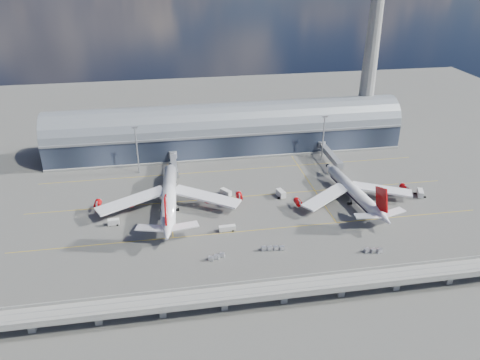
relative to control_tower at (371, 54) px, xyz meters
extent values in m
plane|color=#474744|center=(-85.00, -83.00, -51.64)|extent=(500.00, 500.00, 0.00)
cube|color=gold|center=(-85.00, -93.00, -51.63)|extent=(200.00, 0.25, 0.01)
cube|color=gold|center=(-85.00, -63.00, -51.63)|extent=(200.00, 0.25, 0.01)
cube|color=gold|center=(-85.00, -33.00, -51.63)|extent=(200.00, 0.25, 0.01)
cube|color=gold|center=(-120.00, -53.00, -51.63)|extent=(0.25, 80.00, 0.01)
cube|color=gold|center=(-50.00, -53.00, -51.63)|extent=(0.25, 80.00, 0.01)
cube|color=#202735|center=(-85.00, -5.00, -44.64)|extent=(200.00, 28.00, 14.00)
cylinder|color=gray|center=(-85.00, -5.00, -37.64)|extent=(200.00, 28.00, 28.00)
cube|color=gray|center=(-85.00, -19.00, -37.64)|extent=(200.00, 1.00, 1.20)
cube|color=gray|center=(-85.00, -5.00, -51.04)|extent=(200.00, 30.00, 1.20)
cube|color=gray|center=(0.00, 0.00, -47.64)|extent=(18.00, 18.00, 8.00)
cone|color=gray|center=(0.00, 0.00, -6.64)|extent=(10.00, 10.00, 90.00)
cube|color=gray|center=(-85.00, -138.00, -46.14)|extent=(220.00, 8.50, 1.20)
cube|color=gray|center=(-85.00, -142.00, -45.04)|extent=(220.00, 0.40, 1.20)
cube|color=gray|center=(-85.00, -134.00, -45.04)|extent=(220.00, 0.40, 1.20)
cube|color=gray|center=(-85.00, -139.50, -45.49)|extent=(220.00, 0.12, 0.12)
cube|color=gray|center=(-85.00, -136.50, -45.49)|extent=(220.00, 0.12, 0.12)
cube|color=gray|center=(-165.00, -138.00, -49.14)|extent=(2.20, 2.20, 5.00)
cube|color=gray|center=(-145.00, -138.00, -49.14)|extent=(2.20, 2.20, 5.00)
cube|color=gray|center=(-125.00, -138.00, -49.14)|extent=(2.20, 2.20, 5.00)
cube|color=gray|center=(-105.00, -138.00, -49.14)|extent=(2.20, 2.20, 5.00)
cube|color=gray|center=(-85.00, -138.00, -49.14)|extent=(2.20, 2.20, 5.00)
cube|color=gray|center=(-65.00, -138.00, -49.14)|extent=(2.20, 2.20, 5.00)
cube|color=gray|center=(-45.00, -138.00, -49.14)|extent=(2.20, 2.20, 5.00)
cube|color=gray|center=(-25.00, -138.00, -49.14)|extent=(2.20, 2.20, 5.00)
cylinder|color=gray|center=(-135.00, -28.00, -39.14)|extent=(0.70, 0.70, 25.00)
cube|color=gray|center=(-135.00, -28.00, -26.44)|extent=(3.00, 0.40, 1.00)
cylinder|color=gray|center=(-35.00, -28.00, -39.14)|extent=(0.70, 0.70, 25.00)
cube|color=gray|center=(-35.00, -28.00, -26.44)|extent=(3.00, 0.40, 1.00)
cylinder|color=white|center=(-120.36, -66.99, -45.52)|extent=(9.14, 52.63, 6.32)
cone|color=white|center=(-118.78, -37.89, -45.52)|extent=(6.74, 8.23, 6.32)
cone|color=white|center=(-122.04, -98.06, -44.73)|extent=(6.95, 12.17, 6.32)
cube|color=#A80709|center=(-121.88, -95.10, -36.93)|extent=(1.33, 11.83, 13.07)
cube|color=white|center=(-136.97, -68.07, -46.31)|extent=(32.20, 20.57, 2.55)
cube|color=white|center=(-103.96, -69.85, -46.31)|extent=(31.34, 23.20, 2.55)
cylinder|color=#A80709|center=(-137.47, -66.06, -48.08)|extent=(3.42, 5.10, 3.16)
cylinder|color=#A80709|center=(-152.14, -65.27, -48.08)|extent=(3.42, 5.10, 3.16)
cylinder|color=#A80709|center=(-103.24, -67.91, -48.08)|extent=(3.42, 5.10, 3.16)
cylinder|color=#A80709|center=(-88.57, -68.71, -48.08)|extent=(3.42, 5.10, 3.16)
cylinder|color=gray|center=(-119.36, -48.55, -50.16)|extent=(0.49, 0.49, 2.96)
cylinder|color=gray|center=(-123.73, -70.76, -50.16)|extent=(0.59, 0.59, 2.96)
cylinder|color=gray|center=(-117.42, -71.10, -50.16)|extent=(0.59, 0.59, 2.96)
cylinder|color=black|center=(-123.73, -70.76, -51.09)|extent=(2.25, 1.60, 1.48)
cylinder|color=black|center=(-117.42, -71.10, -51.09)|extent=(2.25, 1.60, 1.48)
cylinder|color=white|center=(-35.79, -74.82, -46.29)|extent=(9.42, 44.14, 5.26)
cone|color=white|center=(-38.15, -50.29, -46.29)|extent=(5.93, 7.72, 5.26)
cone|color=white|center=(-33.26, -101.14, -45.56)|extent=(6.27, 11.33, 5.26)
cube|color=#A80709|center=(-33.52, -98.44, -38.68)|extent=(1.67, 10.85, 12.00)
cube|color=white|center=(-49.75, -77.98, -47.01)|extent=(26.80, 21.13, 2.25)
cube|color=white|center=(-21.49, -75.26, -47.01)|extent=(28.03, 17.17, 2.25)
cylinder|color=black|center=(-35.79, -74.82, -47.73)|extent=(8.21, 39.58, 4.47)
cylinder|color=#A80709|center=(-50.44, -76.22, -48.65)|extent=(3.32, 4.79, 2.90)
cylinder|color=#A80709|center=(-63.00, -77.43, -48.65)|extent=(3.32, 4.79, 2.90)
cylinder|color=#A80709|center=(-21.14, -73.41, -48.65)|extent=(3.32, 4.79, 2.90)
cylinder|color=#A80709|center=(-8.58, -72.20, -48.65)|extent=(3.32, 4.79, 2.90)
cylinder|color=gray|center=(-37.27, -59.43, -50.28)|extent=(0.45, 0.45, 2.72)
cylinder|color=gray|center=(-38.33, -78.70, -50.28)|extent=(0.54, 0.54, 2.72)
cylinder|color=gray|center=(-32.56, -78.15, -50.28)|extent=(0.54, 0.54, 2.72)
cylinder|color=black|center=(-38.33, -78.70, -51.14)|extent=(2.11, 1.54, 1.36)
cylinder|color=black|center=(-32.56, -78.15, -51.14)|extent=(2.11, 1.54, 1.36)
cube|color=gray|center=(-116.86, -31.00, -46.44)|extent=(3.00, 24.00, 3.00)
cube|color=gray|center=(-116.86, -43.00, -46.44)|extent=(3.60, 3.60, 3.40)
cylinder|color=gray|center=(-116.86, -19.00, -46.44)|extent=(4.40, 4.40, 4.00)
cylinder|color=gray|center=(-116.86, -43.00, -49.94)|extent=(0.50, 0.50, 3.40)
cylinder|color=black|center=(-116.86, -43.00, -51.29)|extent=(1.40, 0.80, 0.80)
cube|color=gray|center=(-32.29, -33.00, -46.44)|extent=(3.00, 28.00, 3.00)
cube|color=gray|center=(-32.29, -47.00, -46.44)|extent=(3.60, 3.60, 3.40)
cylinder|color=gray|center=(-32.29, -19.00, -46.44)|extent=(4.40, 4.40, 4.00)
cylinder|color=gray|center=(-32.29, -47.00, -49.94)|extent=(0.50, 0.50, 3.40)
cylinder|color=black|center=(-32.29, -47.00, -51.29)|extent=(1.40, 0.80, 0.80)
cube|color=beige|center=(-121.34, -74.99, -50.11)|extent=(2.52, 6.77, 2.48)
cylinder|color=black|center=(-121.45, -72.86, -51.21)|extent=(2.42, 0.98, 0.86)
cylinder|color=black|center=(-121.23, -77.12, -51.21)|extent=(2.42, 0.98, 0.86)
cube|color=beige|center=(-144.61, -78.84, -50.11)|extent=(4.86, 2.38, 2.49)
cylinder|color=black|center=(-143.08, -78.90, -51.21)|extent=(0.95, 2.42, 0.86)
cylinder|color=black|center=(-146.14, -78.79, -51.21)|extent=(0.95, 2.42, 0.86)
cube|color=beige|center=(-97.36, -91.64, -50.25)|extent=(7.02, 2.28, 2.26)
cylinder|color=black|center=(-95.15, -91.73, -51.25)|extent=(0.87, 2.20, 0.78)
cylinder|color=black|center=(-99.58, -91.55, -51.25)|extent=(0.87, 2.20, 0.78)
cube|color=beige|center=(-2.22, -76.58, -50.00)|extent=(4.41, 6.59, 2.67)
cylinder|color=black|center=(-2.92, -74.75, -51.18)|extent=(2.72, 1.78, 0.92)
cylinder|color=black|center=(-1.51, -78.42, -51.18)|extent=(2.72, 1.78, 0.92)
cube|color=beige|center=(-67.97, -66.20, -49.80)|extent=(3.94, 6.20, 2.98)
cylinder|color=black|center=(-67.53, -64.42, -51.12)|extent=(3.03, 1.69, 1.03)
cylinder|color=black|center=(-68.41, -67.98, -51.12)|extent=(3.03, 1.69, 1.03)
cube|color=beige|center=(-93.48, -60.28, -50.04)|extent=(5.32, 6.23, 2.60)
cylinder|color=black|center=(-92.38, -58.71, -51.19)|extent=(2.56, 2.17, 0.90)
cylinder|color=black|center=(-94.58, -61.86, -51.19)|extent=(2.56, 2.17, 0.90)
cube|color=gray|center=(-106.47, -110.88, -51.41)|extent=(2.56, 2.10, 0.28)
cube|color=#BCBCC1|center=(-106.47, -110.88, -50.67)|extent=(2.18, 1.89, 1.38)
cube|color=gray|center=(-104.21, -110.11, -51.41)|extent=(2.56, 2.10, 0.28)
cube|color=#BCBCC1|center=(-104.21, -110.11, -50.67)|extent=(2.18, 1.89, 1.38)
cube|color=gray|center=(-101.95, -109.35, -51.41)|extent=(2.56, 2.10, 0.28)
cube|color=#BCBCC1|center=(-101.95, -109.35, -50.67)|extent=(2.18, 1.89, 1.38)
cube|color=gray|center=(-85.26, -107.81, -51.41)|extent=(2.37, 1.73, 0.28)
cube|color=#BCBCC1|center=(-85.26, -107.81, -50.67)|extent=(1.99, 1.59, 1.38)
cube|color=gray|center=(-82.88, -108.10, -51.41)|extent=(2.37, 1.73, 0.28)
cube|color=#BCBCC1|center=(-82.88, -108.10, -50.67)|extent=(1.99, 1.59, 1.38)
cube|color=gray|center=(-80.50, -108.38, -51.41)|extent=(2.37, 1.73, 0.28)
cube|color=#BCBCC1|center=(-80.50, -108.38, -50.67)|extent=(1.99, 1.59, 1.38)
cube|color=gray|center=(-78.13, -108.67, -51.41)|extent=(2.37, 1.73, 0.28)
cube|color=#BCBCC1|center=(-78.13, -108.67, -50.67)|extent=(1.99, 1.59, 1.38)
cube|color=gray|center=(-45.98, -115.73, -51.40)|extent=(2.54, 1.96, 0.28)
cube|color=#BCBCC1|center=(-45.98, -115.73, -50.64)|extent=(2.15, 1.78, 1.42)
cube|color=gray|center=(-43.58, -116.24, -51.40)|extent=(2.54, 1.96, 0.28)
cube|color=#BCBCC1|center=(-43.58, -116.24, -50.64)|extent=(2.15, 1.78, 1.42)
cube|color=gray|center=(-41.17, -116.76, -51.40)|extent=(2.54, 1.96, 0.28)
cube|color=#BCBCC1|center=(-41.17, -116.76, -50.64)|extent=(2.15, 1.78, 1.42)
camera|label=1|loc=(-119.75, -255.82, 55.07)|focal=35.00mm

